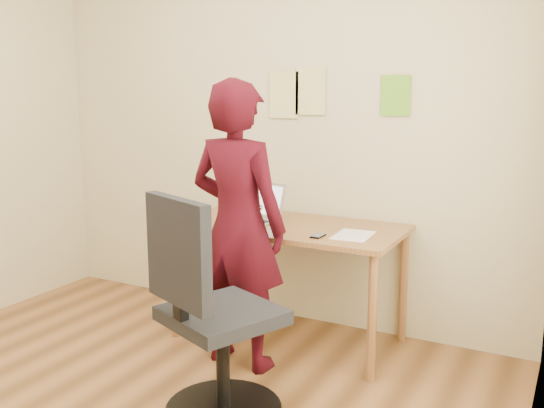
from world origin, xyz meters
The scene contains 10 objects.
room centered at (0.00, 0.00, 1.35)m, with size 3.58×3.58×2.78m.
desk centered at (0.30, 1.38, 0.65)m, with size 1.40×0.70×0.74m.
laptop centered at (0.07, 1.37, 0.79)m, with size 0.39×0.37×0.24m.
paper_sheet centered at (0.75, 1.30, 0.74)m, with size 0.20×0.28×0.00m, color white.
phone centered at (0.59, 1.18, 0.74)m, with size 0.06×0.11×0.01m.
wall_note_left centered at (0.09, 1.74, 1.51)m, with size 0.21×0.00×0.30m, color #E3D987.
wall_note_mid centered at (0.28, 1.74, 1.54)m, with size 0.21×0.00×0.30m, color #E3D987.
wall_note_right centered at (0.84, 1.74, 1.51)m, with size 0.18×0.00×0.24m, color #6EBB2A.
office_chair centered at (0.39, 0.37, 0.47)m, with size 0.63×0.64×1.09m.
person centered at (0.20, 0.95, 0.81)m, with size 0.59×0.39×1.61m, color #370710.
Camera 1 is at (1.89, -1.86, 1.56)m, focal length 40.00 mm.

